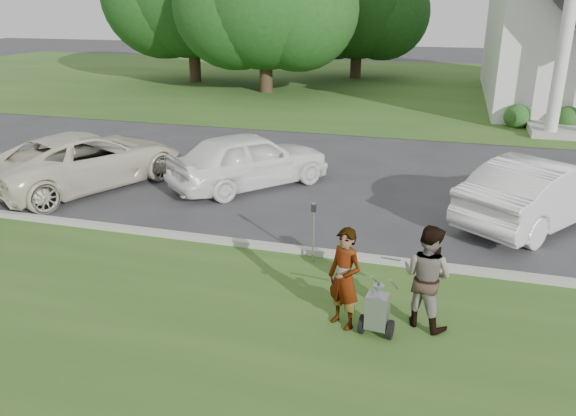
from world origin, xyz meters
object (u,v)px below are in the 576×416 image
at_px(car_a, 88,160).
at_px(car_d, 541,191).
at_px(tree_left, 265,1).
at_px(tree_back, 358,7).
at_px(striping_cart, 377,312).
at_px(person_left, 344,279).
at_px(car_b, 250,159).
at_px(person_right, 427,277).
at_px(parking_meter_near, 313,226).

xyz_separation_m(car_a, car_d, (12.37, 0.52, 0.02)).
height_order(tree_left, tree_back, tree_left).
relative_size(tree_left, car_d, 2.12).
bearing_deg(striping_cart, person_left, 172.31).
height_order(tree_left, car_d, tree_left).
bearing_deg(tree_left, person_left, -68.82).
distance_m(car_a, car_d, 12.38).
xyz_separation_m(tree_left, car_b, (5.22, -17.30, -4.29)).
distance_m(tree_left, car_b, 18.57).
height_order(person_left, car_b, person_left).
distance_m(person_right, parking_meter_near, 2.99).
distance_m(tree_left, car_a, 19.10).
bearing_deg(parking_meter_near, car_b, 123.88).
height_order(tree_left, person_left, tree_left).
relative_size(person_left, person_right, 0.97).
height_order(car_a, car_d, car_d).
distance_m(tree_left, person_right, 26.23).
bearing_deg(tree_back, tree_left, -116.57).
xyz_separation_m(tree_back, person_left, (5.30, -32.02, -3.85)).
xyz_separation_m(car_a, car_b, (4.56, 1.30, 0.02)).
height_order(person_right, car_a, person_right).
relative_size(striping_cart, car_a, 0.19).
distance_m(parking_meter_near, car_b, 5.42).
bearing_deg(tree_back, person_left, -80.59).
relative_size(tree_back, person_right, 5.33).
height_order(striping_cart, parking_meter_near, parking_meter_near).
distance_m(car_a, car_b, 4.74).
bearing_deg(striping_cart, tree_back, 105.89).
relative_size(tree_left, car_a, 1.84).
xyz_separation_m(tree_left, person_right, (10.60, -23.62, -4.21)).
bearing_deg(striping_cart, car_a, 154.45).
relative_size(parking_meter_near, car_d, 0.27).
distance_m(person_left, person_right, 1.36).
bearing_deg(person_left, person_right, 47.83).
bearing_deg(car_a, car_b, -139.45).
relative_size(tree_left, tree_back, 1.11).
height_order(person_left, car_d, person_left).
xyz_separation_m(tree_back, car_b, (1.21, -25.30, -3.91)).
bearing_deg(person_left, tree_left, 141.90).
xyz_separation_m(person_right, car_a, (-9.95, 5.02, -0.10)).
height_order(striping_cart, car_a, car_a).
bearing_deg(car_a, striping_cart, 173.58).
xyz_separation_m(striping_cart, car_a, (-9.23, 5.56, 0.37)).
bearing_deg(tree_left, car_d, -54.22).
distance_m(tree_back, car_b, 25.62).
distance_m(striping_cart, car_b, 8.31).
distance_m(tree_left, parking_meter_near, 23.69).
height_order(parking_meter_near, car_a, car_a).
xyz_separation_m(striping_cart, car_d, (3.14, 6.08, 0.39)).
distance_m(tree_back, parking_meter_near, 30.34).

